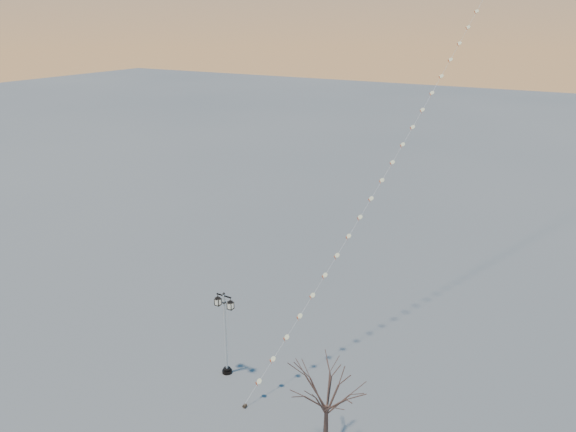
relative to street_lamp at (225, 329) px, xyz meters
The scene contains 4 objects.
ground 4.92m from the street_lamp, 58.31° to the right, with size 300.00×300.00×0.00m, color slate.
street_lamp is the anchor object (origin of this frame).
bare_tree 7.98m from the street_lamp, 19.01° to the right, with size 2.71×2.71×4.49m.
kite_train 23.23m from the street_lamp, 68.57° to the left, with size 8.66×38.31×35.05m.
Camera 1 is at (14.38, -18.44, 19.29)m, focal length 34.86 mm.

